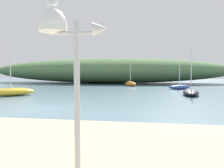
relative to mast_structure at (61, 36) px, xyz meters
The scene contains 8 objects.
ground_plane 9.82m from the mast_structure, 120.53° to the left, with size 120.00×120.00×0.00m, color slate.
distant_hill 38.46m from the mast_structure, 98.72° to the left, with size 49.03×12.60×5.00m, color #517547.
mast_structure is the anchor object (origin of this frame).
seagull_on_radar 0.70m from the mast_structure, behind, with size 0.29×0.17×0.21m.
sailboat_inner_mooring 29.29m from the mast_structure, 90.99° to the left, with size 2.46×2.94×3.59m.
sailboat_east_reach 17.92m from the mast_structure, 127.73° to the left, with size 4.21×3.98×5.56m.
sailboat_west_reach 18.41m from the mast_structure, 70.25° to the left, with size 2.14×4.37×4.83m.
sailboat_outer_mooring 24.80m from the mast_structure, 75.52° to the left, with size 3.09×1.97×3.34m.
Camera 1 is at (6.40, -12.07, 2.29)m, focal length 33.46 mm.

